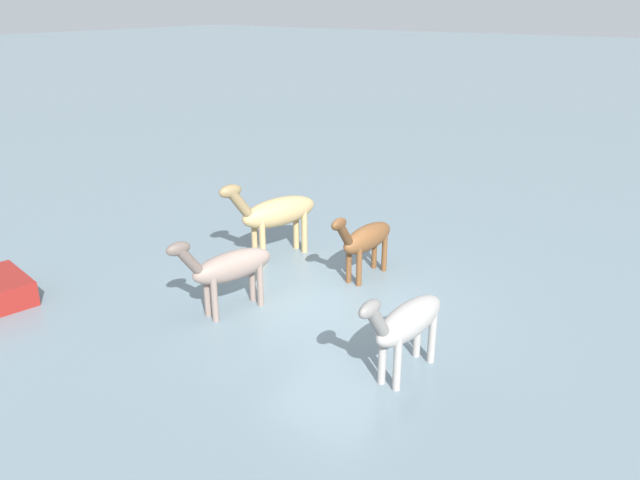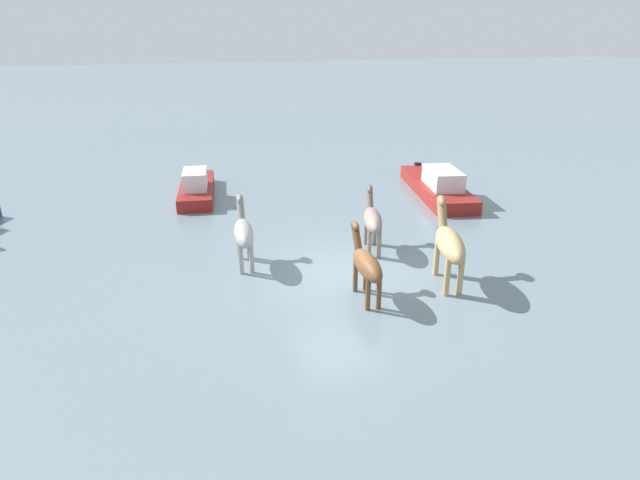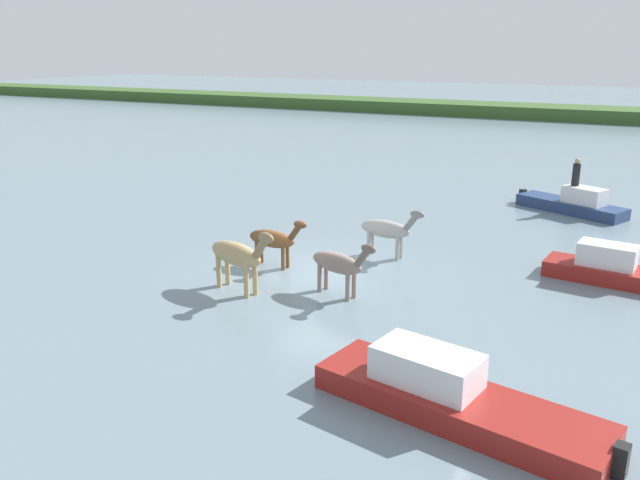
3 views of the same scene
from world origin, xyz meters
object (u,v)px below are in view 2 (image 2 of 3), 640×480
Objects in this scene: horse_pinto_flank at (366,264)px; horse_chestnut_trailing at (244,232)px; horse_rear_stallion at (449,244)px; horse_dun_straggler at (372,220)px; boat_launch_far at (197,189)px; boat_dinghy_port at (438,187)px.

horse_chestnut_trailing reaches higher than horse_pinto_flank.
horse_rear_stallion is (0.19, -2.39, 0.20)m from horse_pinto_flank.
horse_dun_straggler is 0.47× the size of boat_launch_far.
horse_chestnut_trailing is at bearing 105.42° from horse_dun_straggler.
horse_rear_stallion is at bearing -15.44° from boat_dinghy_port.
boat_dinghy_port is at bearing -35.75° from horse_pinto_flank.
boat_launch_far is at bearing 48.19° from horse_dun_straggler.
horse_rear_stallion is 0.44× the size of boat_dinghy_port.
horse_chestnut_trailing reaches higher than boat_launch_far.
horse_rear_stallion reaches higher than horse_dun_straggler.
boat_dinghy_port is 1.24× the size of boat_launch_far.
boat_launch_far is (7.31, 0.76, -0.67)m from horse_chestnut_trailing.
horse_pinto_flank is at bearing -134.07° from horse_chestnut_trailing.
boat_launch_far is (10.08, 5.71, -0.82)m from horse_rear_stallion.
horse_chestnut_trailing is at bearing -50.61° from boat_dinghy_port.
horse_pinto_flank is 3.92m from horse_chestnut_trailing.
horse_pinto_flank is 0.36× the size of boat_dinghy_port.
horse_chestnut_trailing is at bearing 13.08° from boat_launch_far.
horse_dun_straggler is at bearing 36.66° from horse_rear_stallion.
horse_pinto_flank is 0.83× the size of horse_rear_stallion.
horse_pinto_flank is at bearing 170.86° from horse_dun_straggler.
horse_pinto_flank is 0.45× the size of boat_launch_far.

